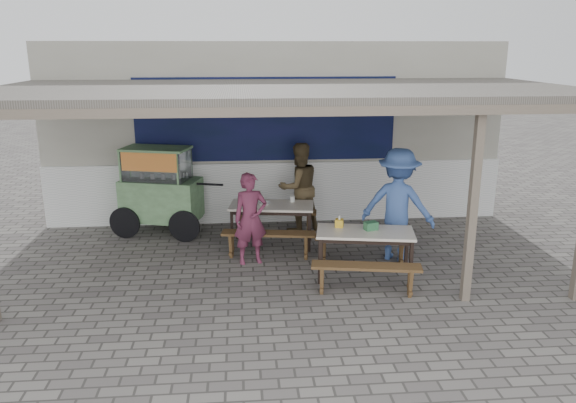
% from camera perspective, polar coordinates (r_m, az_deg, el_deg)
% --- Properties ---
extents(ground, '(60.00, 60.00, 0.00)m').
position_cam_1_polar(ground, '(8.56, 0.27, -7.95)').
color(ground, slate).
rests_on(ground, ground).
extents(back_wall, '(9.00, 1.28, 3.50)m').
position_cam_1_polar(back_wall, '(11.55, -1.37, 7.10)').
color(back_wall, '#B3B0A1').
rests_on(back_wall, ground).
extents(warung_roof, '(9.00, 4.21, 2.81)m').
position_cam_1_polar(warung_roof, '(8.78, -0.15, 10.98)').
color(warung_roof, '#605952').
rests_on(warung_roof, ground).
extents(table_left, '(1.53, 0.90, 0.75)m').
position_cam_1_polar(table_left, '(9.78, -1.66, -0.74)').
color(table_left, silver).
rests_on(table_left, ground).
extents(bench_left_street, '(1.57, 0.51, 0.45)m').
position_cam_1_polar(bench_left_street, '(9.29, -1.99, -3.78)').
color(bench_left_street, brown).
rests_on(bench_left_street, ground).
extents(bench_left_wall, '(1.57, 0.51, 0.45)m').
position_cam_1_polar(bench_left_wall, '(10.47, -1.34, -1.53)').
color(bench_left_wall, brown).
rests_on(bench_left_wall, ground).
extents(table_right, '(1.53, 0.92, 0.75)m').
position_cam_1_polar(table_right, '(8.47, 7.83, -3.49)').
color(table_right, silver).
rests_on(table_right, ground).
extents(bench_right_street, '(1.56, 0.55, 0.45)m').
position_cam_1_polar(bench_right_street, '(8.02, 7.93, -7.13)').
color(bench_right_street, brown).
rests_on(bench_right_street, ground).
extents(bench_right_wall, '(1.56, 0.55, 0.45)m').
position_cam_1_polar(bench_right_wall, '(9.15, 7.60, -4.22)').
color(bench_right_wall, brown).
rests_on(bench_right_wall, ground).
extents(vendor_cart, '(2.10, 1.18, 1.63)m').
position_cam_1_polar(vendor_cart, '(10.63, -12.90, 1.39)').
color(vendor_cart, '#76AA71').
rests_on(vendor_cart, ground).
extents(patron_street_side, '(0.61, 0.46, 1.49)m').
position_cam_1_polar(patron_street_side, '(8.99, -3.83, -1.76)').
color(patron_street_side, '#682841').
rests_on(patron_street_side, ground).
extents(patron_wall_side, '(1.00, 0.89, 1.69)m').
position_cam_1_polar(patron_wall_side, '(10.56, 1.11, 1.46)').
color(patron_wall_side, brown).
rests_on(patron_wall_side, ground).
extents(patron_right_table, '(1.38, 1.15, 1.85)m').
position_cam_1_polar(patron_right_table, '(9.28, 11.11, -0.32)').
color(patron_right_table, '#4061A9').
rests_on(patron_right_table, ground).
extents(tissue_box, '(0.15, 0.15, 0.12)m').
position_cam_1_polar(tissue_box, '(8.57, 5.23, -2.19)').
color(tissue_box, gold).
rests_on(tissue_box, table_right).
extents(donation_box, '(0.22, 0.17, 0.13)m').
position_cam_1_polar(donation_box, '(8.49, 8.42, -2.47)').
color(donation_box, '#2E6840').
rests_on(donation_box, table_right).
extents(condiment_jar, '(0.09, 0.09, 0.10)m').
position_cam_1_polar(condiment_jar, '(9.93, 0.44, 0.28)').
color(condiment_jar, silver).
rests_on(condiment_jar, table_left).
extents(condiment_bowl, '(0.22, 0.22, 0.05)m').
position_cam_1_polar(condiment_bowl, '(9.72, -2.45, -0.21)').
color(condiment_bowl, white).
rests_on(condiment_bowl, table_left).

